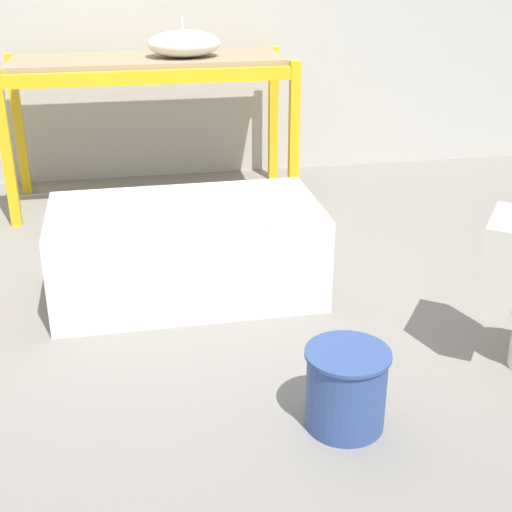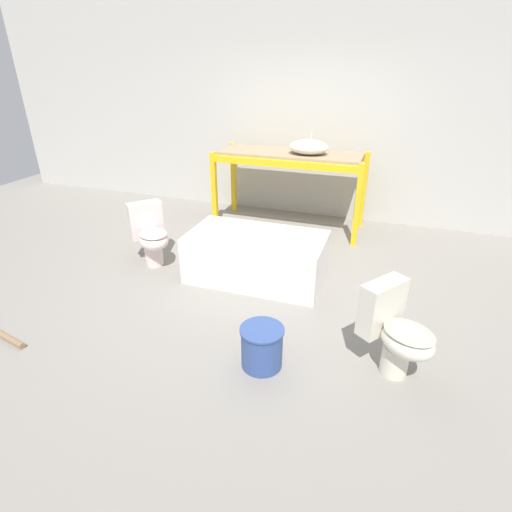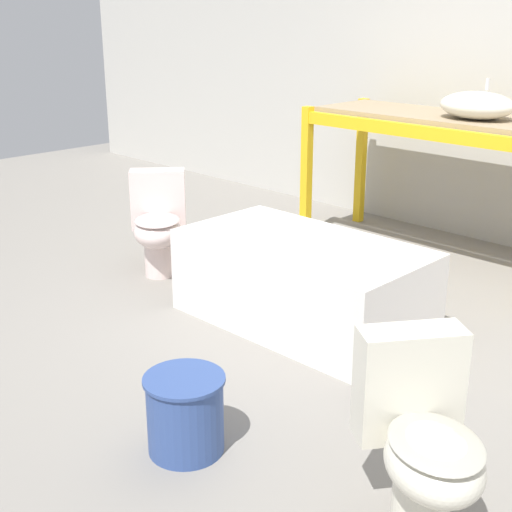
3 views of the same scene
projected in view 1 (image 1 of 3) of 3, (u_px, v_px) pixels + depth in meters
ground_plane at (191, 290)px, 4.12m from camera, size 12.00×12.00×0.00m
shelving_rack at (149, 80)px, 5.18m from camera, size 2.08×0.80×1.08m
sink_basin at (184, 44)px, 5.08m from camera, size 0.53×0.42×0.27m
bathtub_main at (186, 244)px, 3.97m from camera, size 1.48×0.81×0.52m
bucket_white at (346, 387)px, 2.91m from camera, size 0.35×0.35×0.35m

